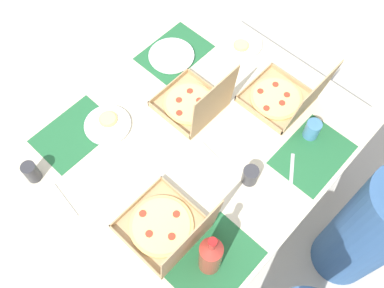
% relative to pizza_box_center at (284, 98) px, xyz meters
% --- Properties ---
extents(ground_plane, '(6.00, 6.00, 0.00)m').
position_rel_pizza_box_center_xyz_m(ground_plane, '(0.46, -0.17, -0.81)').
color(ground_plane, beige).
extents(dining_table, '(1.50, 1.19, 0.76)m').
position_rel_pizza_box_center_xyz_m(dining_table, '(0.46, -0.17, -0.14)').
color(dining_table, '#3F3328').
rests_on(dining_table, ground_plane).
extents(placemat_near_left, '(0.36, 0.26, 0.00)m').
position_rel_pizza_box_center_xyz_m(placemat_near_left, '(0.13, -0.61, -0.05)').
color(placemat_near_left, '#236638').
rests_on(placemat_near_left, dining_table).
extents(placemat_near_right, '(0.36, 0.26, 0.00)m').
position_rel_pizza_box_center_xyz_m(placemat_near_right, '(0.80, -0.61, -0.05)').
color(placemat_near_right, '#236638').
rests_on(placemat_near_right, dining_table).
extents(placemat_far_left, '(0.36, 0.26, 0.00)m').
position_rel_pizza_box_center_xyz_m(placemat_far_left, '(0.13, 0.27, -0.05)').
color(placemat_far_left, '#236638').
rests_on(placemat_far_left, dining_table).
extents(placemat_far_right, '(0.36, 0.26, 0.00)m').
position_rel_pizza_box_center_xyz_m(placemat_far_right, '(0.80, 0.27, -0.05)').
color(placemat_far_right, '#236638').
rests_on(placemat_far_right, dining_table).
extents(pizza_box_center, '(0.29, 0.33, 0.32)m').
position_rel_pizza_box_center_xyz_m(pizza_box_center, '(0.00, 0.00, 0.00)').
color(pizza_box_center, tan).
rests_on(pizza_box_center, dining_table).
extents(pizza_box_corner_left, '(0.31, 0.34, 0.34)m').
position_rel_pizza_box_center_xyz_m(pizza_box_corner_left, '(0.84, 0.05, 0.00)').
color(pizza_box_corner_left, tan).
rests_on(pizza_box_corner_left, dining_table).
extents(pizza_box_corner_right, '(0.28, 0.31, 0.32)m').
position_rel_pizza_box_center_xyz_m(pizza_box_corner_right, '(0.31, -0.29, -0.00)').
color(pizza_box_corner_right, tan).
rests_on(pizza_box_corner_right, dining_table).
extents(plate_middle, '(0.22, 0.22, 0.03)m').
position_rel_pizza_box_center_xyz_m(plate_middle, '(0.66, -0.53, -0.04)').
color(plate_middle, white).
rests_on(plate_middle, dining_table).
extents(plate_far_right, '(0.21, 0.21, 0.03)m').
position_rel_pizza_box_center_xyz_m(plate_far_right, '(-0.16, -0.38, -0.04)').
color(plate_far_right, white).
rests_on(plate_far_right, dining_table).
extents(plate_far_left, '(0.24, 0.24, 0.02)m').
position_rel_pizza_box_center_xyz_m(plate_far_left, '(0.16, -0.60, -0.04)').
color(plate_far_left, white).
rests_on(plate_far_left, dining_table).
extents(soda_bottle, '(0.09, 0.09, 0.32)m').
position_rel_pizza_box_center_xyz_m(soda_bottle, '(0.82, 0.26, 0.08)').
color(soda_bottle, '#B2382D').
rests_on(soda_bottle, dining_table).
extents(cup_clear_left, '(0.06, 0.06, 0.11)m').
position_rel_pizza_box_center_xyz_m(cup_clear_left, '(1.07, -0.56, 0.00)').
color(cup_clear_left, '#333338').
rests_on(cup_clear_left, dining_table).
extents(cup_clear_right, '(0.07, 0.07, 0.09)m').
position_rel_pizza_box_center_xyz_m(cup_clear_right, '(0.42, 0.14, -0.00)').
color(cup_clear_right, '#333338').
rests_on(cup_clear_right, dining_table).
extents(cup_spare, '(0.07, 0.07, 0.10)m').
position_rel_pizza_box_center_xyz_m(cup_spare, '(0.05, 0.20, -0.00)').
color(cup_spare, teal).
rests_on(cup_spare, dining_table).
extents(fork_by_near_right, '(0.04, 0.19, 0.00)m').
position_rel_pizza_box_center_xyz_m(fork_by_near_right, '(1.05, -0.38, -0.05)').
color(fork_by_near_right, '#B7B7BC').
rests_on(fork_by_near_right, dining_table).
extents(fork_by_far_right, '(0.17, 0.12, 0.00)m').
position_rel_pizza_box_center_xyz_m(fork_by_far_right, '(0.27, 0.26, -0.05)').
color(fork_by_far_right, '#B7B7BC').
rests_on(fork_by_far_right, dining_table).
extents(fork_by_far_left, '(0.04, 0.19, 0.00)m').
position_rel_pizza_box_center_xyz_m(fork_by_far_left, '(0.44, -0.05, -0.05)').
color(fork_by_far_left, '#B7B7BC').
rests_on(fork_by_far_left, dining_table).
extents(diner_left_seat, '(0.32, 0.32, 1.14)m').
position_rel_pizza_box_center_xyz_m(diner_left_seat, '(0.13, 0.68, -0.30)').
color(diner_left_seat, '#33598C').
rests_on(diner_left_seat, ground_plane).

